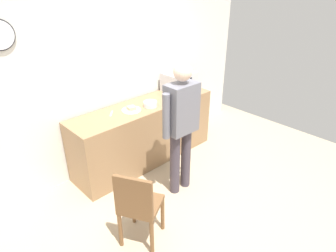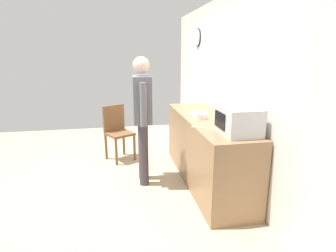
{
  "view_description": "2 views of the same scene",
  "coord_description": "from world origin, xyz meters",
  "px_view_note": "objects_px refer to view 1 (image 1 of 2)",
  "views": [
    {
      "loc": [
        -2.21,
        -1.91,
        2.64
      ],
      "look_at": [
        0.28,
        0.7,
        0.78
      ],
      "focal_mm": 31.6,
      "sensor_mm": 36.0,
      "label": 1
    },
    {
      "loc": [
        3.86,
        0.0,
        1.8
      ],
      "look_at": [
        0.2,
        0.69,
        0.82
      ],
      "focal_mm": 29.55,
      "sensor_mm": 36.0,
      "label": 2
    }
  ],
  "objects_px": {
    "sandwich_plate": "(131,109)",
    "salad_bowl": "(150,104)",
    "person_standing": "(181,121)",
    "spoon_utensil": "(180,101)",
    "wooden_chair": "(138,205)",
    "fork_utensil": "(111,113)",
    "microwave": "(179,81)"
  },
  "relations": [
    {
      "from": "sandwich_plate",
      "to": "salad_bowl",
      "type": "relative_size",
      "value": 1.38
    },
    {
      "from": "person_standing",
      "to": "salad_bowl",
      "type": "bearing_deg",
      "value": 78.4
    },
    {
      "from": "spoon_utensil",
      "to": "wooden_chair",
      "type": "height_order",
      "value": "spoon_utensil"
    },
    {
      "from": "sandwich_plate",
      "to": "person_standing",
      "type": "height_order",
      "value": "person_standing"
    },
    {
      "from": "person_standing",
      "to": "spoon_utensil",
      "type": "bearing_deg",
      "value": 44.79
    },
    {
      "from": "fork_utensil",
      "to": "spoon_utensil",
      "type": "xyz_separation_m",
      "value": [
        1.01,
        -0.34,
        0.0
      ]
    },
    {
      "from": "person_standing",
      "to": "sandwich_plate",
      "type": "bearing_deg",
      "value": 98.81
    },
    {
      "from": "spoon_utensil",
      "to": "fork_utensil",
      "type": "bearing_deg",
      "value": 161.43
    },
    {
      "from": "salad_bowl",
      "to": "wooden_chair",
      "type": "relative_size",
      "value": 0.21
    },
    {
      "from": "salad_bowl",
      "to": "wooden_chair",
      "type": "xyz_separation_m",
      "value": [
        -1.14,
        -1.12,
        -0.45
      ]
    },
    {
      "from": "microwave",
      "to": "person_standing",
      "type": "bearing_deg",
      "value": -134.4
    },
    {
      "from": "sandwich_plate",
      "to": "spoon_utensil",
      "type": "xyz_separation_m",
      "value": [
        0.75,
        -0.23,
        -0.02
      ]
    },
    {
      "from": "microwave",
      "to": "salad_bowl",
      "type": "bearing_deg",
      "value": -166.24
    },
    {
      "from": "microwave",
      "to": "salad_bowl",
      "type": "relative_size",
      "value": 2.57
    },
    {
      "from": "salad_bowl",
      "to": "fork_utensil",
      "type": "bearing_deg",
      "value": 162.19
    },
    {
      "from": "salad_bowl",
      "to": "fork_utensil",
      "type": "height_order",
      "value": "salad_bowl"
    },
    {
      "from": "sandwich_plate",
      "to": "spoon_utensil",
      "type": "bearing_deg",
      "value": -17.2
    },
    {
      "from": "spoon_utensil",
      "to": "wooden_chair",
      "type": "bearing_deg",
      "value": -149.03
    },
    {
      "from": "fork_utensil",
      "to": "salad_bowl",
      "type": "bearing_deg",
      "value": -17.81
    },
    {
      "from": "person_standing",
      "to": "wooden_chair",
      "type": "relative_size",
      "value": 1.88
    },
    {
      "from": "sandwich_plate",
      "to": "person_standing",
      "type": "distance_m",
      "value": 0.86
    },
    {
      "from": "microwave",
      "to": "spoon_utensil",
      "type": "xyz_separation_m",
      "value": [
        -0.33,
        -0.35,
        -0.15
      ]
    },
    {
      "from": "microwave",
      "to": "fork_utensil",
      "type": "height_order",
      "value": "microwave"
    },
    {
      "from": "fork_utensil",
      "to": "person_standing",
      "type": "distance_m",
      "value": 1.03
    },
    {
      "from": "microwave",
      "to": "spoon_utensil",
      "type": "distance_m",
      "value": 0.51
    },
    {
      "from": "salad_bowl",
      "to": "fork_utensil",
      "type": "distance_m",
      "value": 0.58
    },
    {
      "from": "fork_utensil",
      "to": "person_standing",
      "type": "xyz_separation_m",
      "value": [
        0.39,
        -0.95,
        0.09
      ]
    },
    {
      "from": "spoon_utensil",
      "to": "microwave",
      "type": "bearing_deg",
      "value": 47.06
    },
    {
      "from": "microwave",
      "to": "sandwich_plate",
      "type": "bearing_deg",
      "value": -173.46
    },
    {
      "from": "person_standing",
      "to": "wooden_chair",
      "type": "bearing_deg",
      "value": -160.47
    },
    {
      "from": "salad_bowl",
      "to": "fork_utensil",
      "type": "relative_size",
      "value": 1.14
    },
    {
      "from": "microwave",
      "to": "sandwich_plate",
      "type": "xyz_separation_m",
      "value": [
        -1.08,
        -0.12,
        -0.13
      ]
    }
  ]
}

